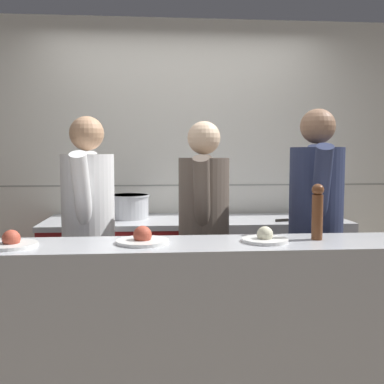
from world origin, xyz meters
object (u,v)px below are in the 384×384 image
(oven_range, at_px, (116,274))
(plated_dish_main, at_px, (11,243))
(stock_pot, at_px, (128,206))
(plated_dish_appetiser, at_px, (143,239))
(chef_head_cook, at_px, (89,231))
(chefs_knife, at_px, (291,220))
(pepper_mill, at_px, (317,211))
(chef_line, at_px, (315,225))
(plated_dish_dessert, at_px, (265,238))
(chef_sous, at_px, (204,232))

(oven_range, distance_m, plated_dish_main, 1.47)
(stock_pot, relative_size, plated_dish_appetiser, 1.23)
(stock_pot, relative_size, chef_head_cook, 0.21)
(chefs_knife, xyz_separation_m, plated_dish_appetiser, (-1.14, -1.12, 0.08))
(plated_dish_appetiser, relative_size, pepper_mill, 0.91)
(plated_dish_main, bearing_deg, pepper_mill, 2.11)
(chef_line, bearing_deg, pepper_mill, -96.90)
(chefs_knife, xyz_separation_m, pepper_mill, (-0.19, -1.10, 0.22))
(stock_pot, bearing_deg, plated_dish_dessert, -59.23)
(stock_pot, height_order, plated_dish_appetiser, stock_pot)
(plated_dish_main, bearing_deg, plated_dish_appetiser, 3.29)
(plated_dish_main, distance_m, pepper_mill, 1.61)
(plated_dish_appetiser, distance_m, chef_line, 1.24)
(oven_range, xyz_separation_m, chef_sous, (0.64, -0.68, 0.46))
(oven_range, relative_size, chef_head_cook, 0.66)
(chef_sous, xyz_separation_m, chef_line, (0.74, -0.06, 0.04))
(chefs_knife, relative_size, chef_line, 0.19)
(oven_range, height_order, pepper_mill, pepper_mill)
(plated_dish_appetiser, bearing_deg, chefs_knife, 44.60)
(plated_dish_appetiser, bearing_deg, chef_line, 25.25)
(plated_dish_dessert, bearing_deg, chef_line, 48.98)
(stock_pot, relative_size, chef_sous, 0.21)
(oven_range, height_order, chef_head_cook, chef_head_cook)
(oven_range, height_order, stock_pot, stock_pot)
(oven_range, relative_size, plated_dish_main, 4.30)
(plated_dish_main, xyz_separation_m, chef_sous, (1.04, 0.63, -0.07))
(chef_sous, distance_m, chef_line, 0.74)
(oven_range, height_order, plated_dish_dessert, plated_dish_dessert)
(plated_dish_dessert, bearing_deg, chef_head_cook, 148.48)
(chef_head_cook, relative_size, chef_sous, 1.02)
(plated_dish_appetiser, xyz_separation_m, chef_head_cook, (-0.37, 0.61, -0.06))
(oven_range, height_order, chef_sous, chef_sous)
(plated_dish_appetiser, xyz_separation_m, chef_sous, (0.39, 0.59, -0.07))
(stock_pot, distance_m, plated_dish_appetiser, 1.33)
(chefs_knife, distance_m, plated_dish_main, 2.14)
(stock_pot, relative_size, plated_dish_dessert, 1.39)
(plated_dish_main, bearing_deg, stock_pot, 69.66)
(chef_line, bearing_deg, plated_dish_main, -149.87)
(oven_range, distance_m, plated_dish_appetiser, 1.40)
(chefs_knife, relative_size, plated_dish_appetiser, 1.18)
(pepper_mill, xyz_separation_m, chef_line, (0.18, 0.51, -0.16))
(plated_dish_main, distance_m, plated_dish_appetiser, 0.66)
(plated_dish_main, xyz_separation_m, plated_dish_appetiser, (0.66, 0.04, 0.00))
(chef_head_cook, xyz_separation_m, chef_sous, (0.75, -0.01, -0.02))
(plated_dish_main, xyz_separation_m, chef_head_cook, (0.29, 0.64, -0.05))
(pepper_mill, xyz_separation_m, chef_head_cook, (-1.31, 0.58, -0.19))
(stock_pot, bearing_deg, chef_line, -31.95)
(plated_dish_appetiser, distance_m, plated_dish_dessert, 0.65)
(oven_range, xyz_separation_m, plated_dish_main, (-0.40, -1.31, 0.53))
(chefs_knife, height_order, chef_head_cook, chef_head_cook)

